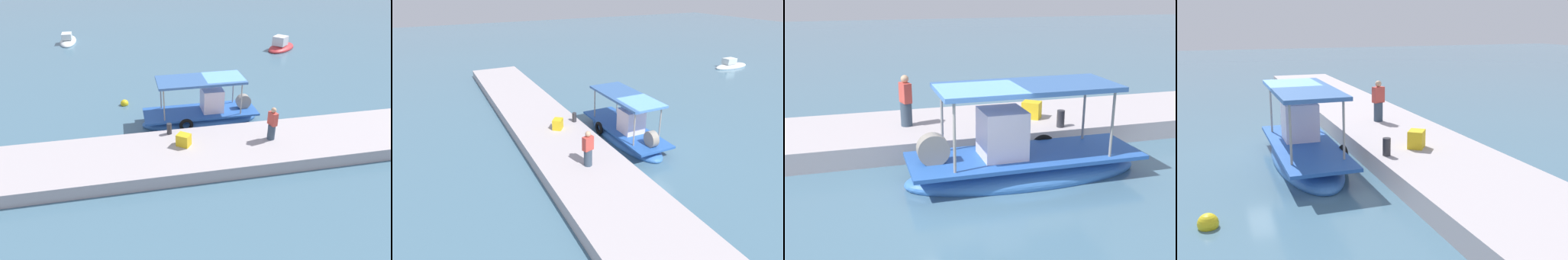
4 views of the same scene
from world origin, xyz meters
TOP-DOWN VIEW (x-y plane):
  - ground_plane at (0.00, 0.00)m, footprint 120.00×120.00m
  - dock_quay at (0.00, -4.14)m, footprint 36.00×3.79m
  - main_fishing_boat at (-1.39, -0.53)m, footprint 6.38×2.13m
  - fisherman_near_bollard at (1.16, -4.05)m, footprint 0.44×0.51m
  - mooring_bollard at (-3.46, -2.61)m, footprint 0.24×0.24m
  - cargo_crate at (-2.97, -3.81)m, footprint 0.75×0.73m

SIDE VIEW (x-z plane):
  - ground_plane at x=0.00m, z-range 0.00..0.00m
  - dock_quay at x=0.00m, z-range 0.00..0.61m
  - main_fishing_boat at x=-1.39m, z-range -0.99..1.85m
  - mooring_bollard at x=-3.46m, z-range 0.61..1.15m
  - cargo_crate at x=-2.97m, z-range 0.61..1.17m
  - fisherman_near_bollard at x=1.16m, z-range 0.53..2.16m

